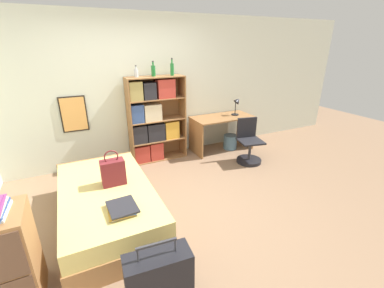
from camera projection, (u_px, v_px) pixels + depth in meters
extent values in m
plane|color=#84664C|center=(167.00, 204.00, 3.60)|extent=(14.00, 14.00, 0.00)
cube|color=beige|center=(130.00, 91.00, 4.57)|extent=(10.00, 0.06, 2.60)
cube|color=black|center=(74.00, 114.00, 4.25)|extent=(0.41, 0.02, 0.59)
cube|color=#DB994C|center=(74.00, 114.00, 4.24)|extent=(0.37, 0.01, 0.55)
cube|color=olive|center=(109.00, 211.00, 3.23)|extent=(1.08, 1.95, 0.25)
cube|color=tan|center=(107.00, 195.00, 3.15)|extent=(1.05, 1.92, 0.22)
cube|color=olive|center=(98.00, 172.00, 3.99)|extent=(1.08, 0.04, 0.47)
cube|color=maroon|center=(113.00, 172.00, 3.14)|extent=(0.28, 0.16, 0.32)
torus|color=maroon|center=(111.00, 157.00, 3.06)|extent=(0.17, 0.02, 0.17)
cube|color=silver|center=(121.00, 211.00, 2.67)|extent=(0.26, 0.28, 0.01)
cube|color=gold|center=(120.00, 209.00, 2.68)|extent=(0.27, 0.34, 0.01)
cube|color=silver|center=(122.00, 209.00, 2.67)|extent=(0.24, 0.28, 0.01)
cube|color=#334C84|center=(123.00, 208.00, 2.66)|extent=(0.27, 0.33, 0.01)
cube|color=#232328|center=(122.00, 207.00, 2.67)|extent=(0.30, 0.35, 0.02)
cube|color=black|center=(159.00, 280.00, 2.14)|extent=(0.57, 0.28, 0.52)
cylinder|color=#2D2D33|center=(138.00, 255.00, 1.97)|extent=(0.01, 0.01, 0.12)
cylinder|color=#2D2D33|center=(175.00, 245.00, 2.07)|extent=(0.01, 0.01, 0.12)
cube|color=#2D2D33|center=(157.00, 244.00, 2.00)|extent=(0.33, 0.05, 0.02)
cube|color=olive|center=(130.00, 123.00, 4.53)|extent=(0.02, 0.35, 1.56)
cube|color=olive|center=(182.00, 116.00, 4.95)|extent=(0.02, 0.35, 1.56)
cube|color=olive|center=(154.00, 117.00, 4.88)|extent=(1.04, 0.01, 1.56)
cube|color=olive|center=(159.00, 157.00, 5.02)|extent=(1.00, 0.35, 0.02)
cube|color=olive|center=(158.00, 139.00, 4.88)|extent=(1.00, 0.35, 0.02)
cube|color=olive|center=(157.00, 120.00, 4.74)|extent=(1.00, 0.35, 0.02)
cube|color=olive|center=(156.00, 99.00, 4.60)|extent=(1.00, 0.35, 0.02)
cube|color=olive|center=(155.00, 77.00, 4.46)|extent=(1.00, 0.35, 0.02)
cube|color=#B2382D|center=(141.00, 153.00, 4.81)|extent=(0.28, 0.26, 0.32)
cube|color=#B2382D|center=(155.00, 150.00, 4.92)|extent=(0.25, 0.26, 0.33)
cube|color=#232328|center=(139.00, 134.00, 4.66)|extent=(0.25, 0.26, 0.33)
cube|color=#232328|center=(155.00, 131.00, 4.78)|extent=(0.32, 0.26, 0.32)
cube|color=gold|center=(170.00, 129.00, 4.91)|extent=(0.27, 0.26, 0.33)
cube|color=#334C84|center=(136.00, 113.00, 4.51)|extent=(0.22, 0.26, 0.32)
cube|color=beige|center=(152.00, 112.00, 4.63)|extent=(0.31, 0.26, 0.30)
cube|color=#99894C|center=(135.00, 91.00, 4.37)|extent=(0.22, 0.26, 0.32)
cube|color=#232328|center=(148.00, 91.00, 4.47)|extent=(0.22, 0.26, 0.29)
cube|color=#B2382D|center=(165.00, 88.00, 4.59)|extent=(0.31, 0.26, 0.33)
cylinder|color=#B7BCC1|center=(136.00, 73.00, 4.32)|extent=(0.07, 0.07, 0.13)
cylinder|color=#B7BCC1|center=(136.00, 68.00, 4.29)|extent=(0.03, 0.03, 0.04)
cylinder|color=#232328|center=(136.00, 66.00, 4.28)|extent=(0.03, 0.03, 0.02)
cylinder|color=#1E6B2D|center=(153.00, 71.00, 4.42)|extent=(0.07, 0.07, 0.18)
cylinder|color=#1E6B2D|center=(153.00, 64.00, 4.38)|extent=(0.03, 0.03, 0.06)
cylinder|color=#232328|center=(153.00, 61.00, 4.37)|extent=(0.03, 0.03, 0.02)
cylinder|color=#1E6B2D|center=(172.00, 69.00, 4.52)|extent=(0.06, 0.06, 0.21)
cylinder|color=#1E6B2D|center=(172.00, 61.00, 4.47)|extent=(0.03, 0.03, 0.07)
cylinder|color=#232328|center=(172.00, 59.00, 4.45)|extent=(0.03, 0.03, 0.02)
cube|color=olive|center=(222.00, 117.00, 5.20)|extent=(1.24, 0.62, 0.02)
cube|color=olive|center=(196.00, 138.00, 5.09)|extent=(0.03, 0.58, 0.68)
cube|color=olive|center=(245.00, 130.00, 5.57)|extent=(0.03, 0.58, 0.68)
cylinder|color=black|center=(235.00, 115.00, 5.31)|extent=(0.15, 0.15, 0.02)
cylinder|color=black|center=(235.00, 108.00, 5.26)|extent=(0.02, 0.02, 0.26)
cone|color=black|center=(238.00, 100.00, 5.23)|extent=(0.16, 0.13, 0.16)
cylinder|color=black|center=(249.00, 161.00, 4.84)|extent=(0.46, 0.46, 0.06)
cylinder|color=#333338|center=(250.00, 152.00, 4.78)|extent=(0.05, 0.05, 0.41)
cube|color=black|center=(251.00, 141.00, 4.70)|extent=(0.49, 0.49, 0.03)
cube|color=black|center=(247.00, 127.00, 4.80)|extent=(0.38, 0.11, 0.38)
cylinder|color=slate|center=(230.00, 142.00, 5.42)|extent=(0.28, 0.28, 0.30)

